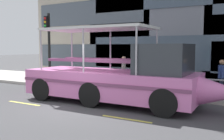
{
  "coord_description": "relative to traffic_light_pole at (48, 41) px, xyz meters",
  "views": [
    {
      "loc": [
        5.96,
        -7.98,
        2.36
      ],
      "look_at": [
        0.22,
        2.31,
        1.3
      ],
      "focal_mm": 40.45,
      "sensor_mm": 36.0,
      "label": 1
    }
  ],
  "objects": [
    {
      "name": "traffic_light_pole",
      "position": [
        0.0,
        0.0,
        0.0
      ],
      "size": [
        0.24,
        0.46,
        4.25
      ],
      "color": "black",
      "rests_on": "sidewalk"
    },
    {
      "name": "leaned_bicycle",
      "position": [
        0.75,
        0.02,
        -2.19
      ],
      "size": [
        1.74,
        0.46,
        0.96
      ],
      "color": "black",
      "rests_on": "sidewalk"
    },
    {
      "name": "pedestrian_near_bow",
      "position": [
        9.82,
        0.43,
        -1.58
      ],
      "size": [
        0.28,
        0.45,
        1.64
      ],
      "color": "#1E2338",
      "rests_on": "sidewalk"
    },
    {
      "name": "pedestrian_mid_left",
      "position": [
        5.55,
        1.19,
        -1.59
      ],
      "size": [
        0.33,
        0.38,
        1.63
      ],
      "color": "black",
      "rests_on": "sidewalk"
    },
    {
      "name": "lane_centreline",
      "position": [
        5.03,
        -4.33,
        -2.75
      ],
      "size": [
        25.8,
        0.12,
        0.01
      ],
      "color": "#DBD64C",
      "rests_on": "ground_plane"
    },
    {
      "name": "curb_guardrail",
      "position": [
        5.64,
        -0.24,
        -2.01
      ],
      "size": [
        13.05,
        0.09,
        0.84
      ],
      "color": "#9EA0A8",
      "rests_on": "sidewalk"
    },
    {
      "name": "pedestrian_mid_right",
      "position": [
        4.66,
        1.01,
        -1.55
      ],
      "size": [
        0.26,
        0.47,
        1.68
      ],
      "color": "#47423D",
      "rests_on": "sidewalk"
    },
    {
      "name": "duck_tour_boat",
      "position": [
        6.21,
        -2.37,
        -1.69
      ],
      "size": [
        9.28,
        2.57,
        3.21
      ],
      "color": "pink",
      "rests_on": "ground_plane"
    },
    {
      "name": "sidewalk",
      "position": [
        5.03,
        1.91,
        -2.66
      ],
      "size": [
        32.0,
        4.8,
        0.18
      ],
      "primitive_type": "cube",
      "color": "#A8A59E",
      "rests_on": "ground_plane"
    },
    {
      "name": "curb_edge",
      "position": [
        5.03,
        -0.58,
        -2.66
      ],
      "size": [
        32.0,
        0.18,
        0.18
      ],
      "primitive_type": "cube",
      "color": "#B2ADA3",
      "rests_on": "ground_plane"
    },
    {
      "name": "ground_plane",
      "position": [
        5.03,
        -3.69,
        -2.75
      ],
      "size": [
        120.0,
        120.0,
        0.0
      ],
      "primitive_type": "plane",
      "color": "#3D3D3F"
    }
  ]
}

